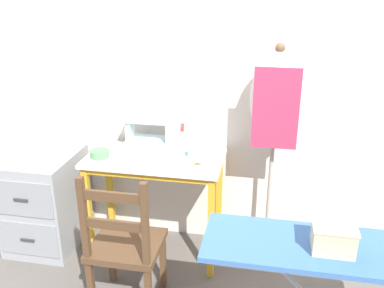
{
  "coord_description": "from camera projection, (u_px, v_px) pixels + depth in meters",
  "views": [
    {
      "loc": [
        0.73,
        -2.26,
        1.86
      ],
      "look_at": [
        0.26,
        0.21,
        0.86
      ],
      "focal_mm": 40.0,
      "sensor_mm": 36.0,
      "label": 1
    }
  ],
  "objects": [
    {
      "name": "ironing_board",
      "position": [
        344.0,
        257.0,
        1.79
      ],
      "size": [
        1.18,
        0.36,
        0.81
      ],
      "color": "#3D6BAD",
      "rests_on": "ground_plane"
    },
    {
      "name": "scissors",
      "position": [
        200.0,
        165.0,
        2.7
      ],
      "size": [
        0.12,
        0.08,
        0.01
      ],
      "color": "silver",
      "rests_on": "sewing_table"
    },
    {
      "name": "thread_spool_near_machine",
      "position": [
        187.0,
        153.0,
        2.83
      ],
      "size": [
        0.03,
        0.03,
        0.04
      ],
      "color": "green",
      "rests_on": "sewing_table"
    },
    {
      "name": "wooden_chair",
      "position": [
        125.0,
        246.0,
        2.45
      ],
      "size": [
        0.4,
        0.38,
        0.9
      ],
      "color": "#513823",
      "rests_on": "ground_plane"
    },
    {
      "name": "sewing_machine",
      "position": [
        157.0,
        133.0,
        2.87
      ],
      "size": [
        0.39,
        0.19,
        0.3
      ],
      "color": "silver",
      "rests_on": "sewing_table"
    },
    {
      "name": "ground_plane",
      "position": [
        149.0,
        271.0,
        2.88
      ],
      "size": [
        14.0,
        14.0,
        0.0
      ],
      "primitive_type": "plane",
      "color": "#5B5651"
    },
    {
      "name": "wall_back",
      "position": [
        164.0,
        68.0,
        2.9
      ],
      "size": [
        10.0,
        0.05,
        2.55
      ],
      "color": "silver",
      "rests_on": "ground_plane"
    },
    {
      "name": "sewing_table",
      "position": [
        155.0,
        174.0,
        2.85
      ],
      "size": [
        0.91,
        0.46,
        0.74
      ],
      "color": "silver",
      "rests_on": "ground_plane"
    },
    {
      "name": "dress_form",
      "position": [
        275.0,
        111.0,
        2.66
      ],
      "size": [
        0.32,
        0.32,
        1.49
      ],
      "color": "#846647",
      "rests_on": "ground_plane"
    },
    {
      "name": "filing_cabinet",
      "position": [
        46.0,
        200.0,
        3.09
      ],
      "size": [
        0.47,
        0.57,
        0.7
      ],
      "color": "#93999E",
      "rests_on": "ground_plane"
    },
    {
      "name": "storage_box",
      "position": [
        333.0,
        237.0,
        1.74
      ],
      "size": [
        0.18,
        0.14,
        0.12
      ],
      "color": "beige",
      "rests_on": "ironing_board"
    },
    {
      "name": "fabric_bowl",
      "position": [
        100.0,
        153.0,
        2.81
      ],
      "size": [
        0.13,
        0.13,
        0.05
      ],
      "color": "#56895B",
      "rests_on": "sewing_table"
    }
  ]
}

